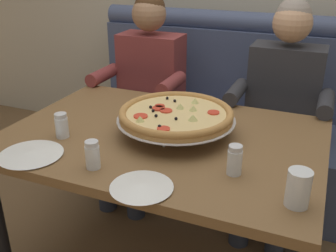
% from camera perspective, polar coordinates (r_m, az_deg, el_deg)
% --- Properties ---
extents(booth_bench, '(1.87, 0.78, 1.13)m').
position_cam_1_polar(booth_bench, '(2.70, 7.29, -0.02)').
color(booth_bench, '#424C6B').
rests_on(booth_bench, ground_plane).
extents(dining_table, '(1.38, 0.97, 0.75)m').
position_cam_1_polar(dining_table, '(1.76, -0.88, -3.61)').
color(dining_table, brown).
rests_on(dining_table, ground_plane).
extents(diner_left, '(0.54, 0.64, 1.27)m').
position_cam_1_polar(diner_left, '(2.49, -3.44, 5.77)').
color(diner_left, '#2D3342').
rests_on(diner_left, ground_plane).
extents(diner_right, '(0.54, 0.64, 1.27)m').
position_cam_1_polar(diner_right, '(2.27, 16.08, 2.97)').
color(diner_right, '#2D3342').
rests_on(diner_right, ground_plane).
extents(pizza, '(0.52, 0.52, 0.13)m').
position_cam_1_polar(pizza, '(1.70, 1.18, 1.67)').
color(pizza, silver).
rests_on(pizza, dining_table).
extents(shaker_parmesan, '(0.06, 0.06, 0.11)m').
position_cam_1_polar(shaker_parmesan, '(1.75, -15.22, -0.16)').
color(shaker_parmesan, white).
rests_on(shaker_parmesan, dining_table).
extents(shaker_oregano, '(0.05, 0.05, 0.11)m').
position_cam_1_polar(shaker_oregano, '(1.48, -10.92, -4.40)').
color(shaker_oregano, white).
rests_on(shaker_oregano, dining_table).
extents(shaker_pepper_flakes, '(0.05, 0.05, 0.11)m').
position_cam_1_polar(shaker_pepper_flakes, '(1.43, 9.67, -5.19)').
color(shaker_pepper_flakes, white).
rests_on(shaker_pepper_flakes, dining_table).
extents(plate_near_left, '(0.22, 0.22, 0.02)m').
position_cam_1_polar(plate_near_left, '(1.35, -3.88, -8.68)').
color(plate_near_left, white).
rests_on(plate_near_left, dining_table).
extents(plate_near_right, '(0.26, 0.26, 0.02)m').
position_cam_1_polar(plate_near_right, '(1.64, -19.39, -3.74)').
color(plate_near_right, white).
rests_on(plate_near_right, dining_table).
extents(drinking_glass, '(0.08, 0.08, 0.12)m').
position_cam_1_polar(drinking_glass, '(1.31, 18.41, -8.92)').
color(drinking_glass, silver).
rests_on(drinking_glass, dining_table).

